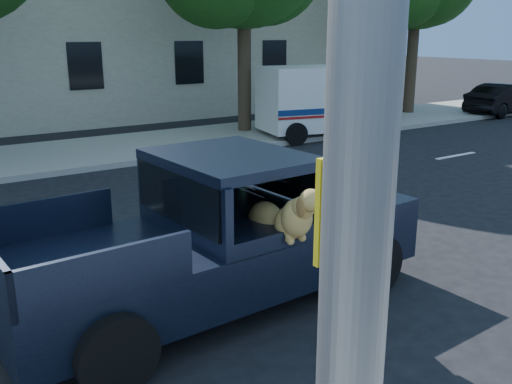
# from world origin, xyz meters

# --- Properties ---
(ground) EXTENTS (120.00, 120.00, 0.00)m
(ground) POSITION_xyz_m (0.00, 0.00, 0.00)
(ground) COLOR black
(ground) RESTS_ON ground
(far_sidewalk) EXTENTS (60.00, 4.00, 0.15)m
(far_sidewalk) POSITION_xyz_m (0.00, 9.20, 0.07)
(far_sidewalk) COLOR gray
(far_sidewalk) RESTS_ON ground
(lane_stripes) EXTENTS (21.60, 0.14, 0.01)m
(lane_stripes) POSITION_xyz_m (2.00, 3.40, 0.01)
(lane_stripes) COLOR silver
(lane_stripes) RESTS_ON ground
(building_main) EXTENTS (26.00, 6.00, 9.00)m
(building_main) POSITION_xyz_m (3.00, 16.50, 4.50)
(building_main) COLOR beige
(building_main) RESTS_ON ground
(pickup_truck) EXTENTS (5.40, 2.80, 1.90)m
(pickup_truck) POSITION_xyz_m (-2.08, -0.62, 0.64)
(pickup_truck) COLOR black
(pickup_truck) RESTS_ON ground
(mail_truck) EXTENTS (4.47, 2.85, 2.28)m
(mail_truck) POSITION_xyz_m (6.79, 7.74, 1.00)
(mail_truck) COLOR silver
(mail_truck) RESTS_ON ground
(parked_sedan) EXTENTS (1.49, 3.96, 1.29)m
(parked_sedan) POSITION_xyz_m (16.49, 7.54, 0.65)
(parked_sedan) COLOR black
(parked_sedan) RESTS_ON ground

